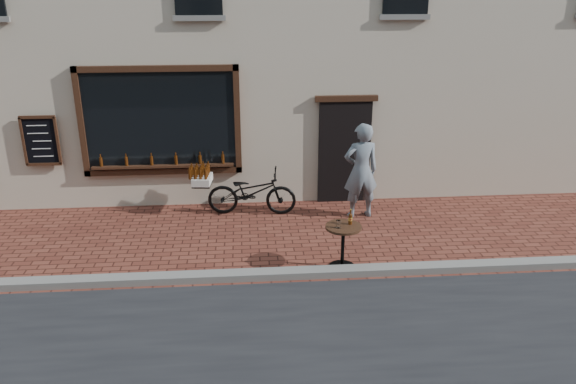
{
  "coord_description": "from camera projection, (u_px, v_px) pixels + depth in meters",
  "views": [
    {
      "loc": [
        -0.2,
        -7.84,
        4.57
      ],
      "look_at": [
        0.52,
        1.2,
        1.1
      ],
      "focal_mm": 35.0,
      "sensor_mm": 36.0,
      "label": 1
    }
  ],
  "objects": [
    {
      "name": "ground",
      "position": [
        262.0,
        284.0,
        8.94
      ],
      "size": [
        90.0,
        90.0,
        0.0
      ],
      "primitive_type": "plane",
      "color": "#57261C",
      "rests_on": "ground"
    },
    {
      "name": "pedestrian",
      "position": [
        361.0,
        171.0,
        11.17
      ],
      "size": [
        0.77,
        0.56,
        1.94
      ],
      "primitive_type": "imported",
      "rotation": [
        0.0,
        0.0,
        3.28
      ],
      "color": "slate",
      "rests_on": "ground"
    },
    {
      "name": "cargo_bicycle",
      "position": [
        250.0,
        192.0,
        11.45
      ],
      "size": [
        2.18,
        0.81,
        1.02
      ],
      "rotation": [
        0.0,
        0.0,
        1.47
      ],
      "color": "black",
      "rests_on": "ground"
    },
    {
      "name": "kerb",
      "position": [
        261.0,
        275.0,
        9.11
      ],
      "size": [
        90.0,
        0.25,
        0.12
      ],
      "primitive_type": "cube",
      "color": "slate",
      "rests_on": "ground"
    },
    {
      "name": "bistro_table",
      "position": [
        343.0,
        238.0,
        9.26
      ],
      "size": [
        0.6,
        0.6,
        1.03
      ],
      "color": "black",
      "rests_on": "ground"
    }
  ]
}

